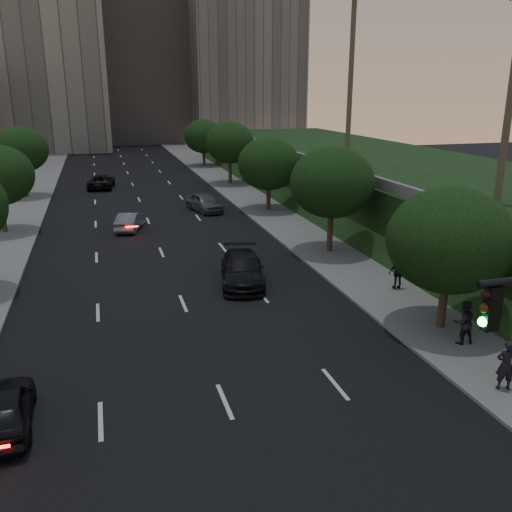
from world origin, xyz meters
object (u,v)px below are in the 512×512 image
object	(u,v)px
pedestrian_b	(464,322)
pedestrian_c	(398,273)
sedan_mid_left	(130,221)
sedan_near_left	(4,408)
sedan_near_right	(242,269)
pedestrian_a	(506,365)
sedan_far_left	(101,181)
sedan_far_right	(204,202)

from	to	relation	value
pedestrian_b	pedestrian_c	xyz separation A→B (m)	(0.75, 6.32, -0.04)
sedan_mid_left	pedestrian_b	bearing A→B (deg)	132.95
sedan_near_left	pedestrian_b	world-z (taller)	pedestrian_b
sedan_near_right	pedestrian_a	world-z (taller)	pedestrian_a
pedestrian_a	pedestrian_b	distance (m)	3.49
sedan_mid_left	pedestrian_c	size ratio (longest dim) A/B	2.36
sedan_far_left	pedestrian_a	size ratio (longest dim) A/B	2.88
pedestrian_c	sedan_far_left	bearing A→B (deg)	-60.71
sedan_near_left	sedan_near_right	distance (m)	14.76
sedan_mid_left	sedan_far_left	world-z (taller)	sedan_far_left
pedestrian_a	pedestrian_c	xyz separation A→B (m)	(1.58, 9.71, -0.03)
sedan_far_left	pedestrian_c	world-z (taller)	pedestrian_c
sedan_near_right	pedestrian_b	bearing A→B (deg)	-43.83
sedan_mid_left	sedan_far_left	distance (m)	18.99
sedan_near_left	pedestrian_a	distance (m)	16.30
sedan_mid_left	sedan_near_right	world-z (taller)	sedan_near_right
sedan_near_right	pedestrian_b	distance (m)	11.77
pedestrian_b	pedestrian_c	distance (m)	6.37
sedan_near_left	pedestrian_a	bearing A→B (deg)	168.71
sedan_near_right	pedestrian_a	xyz separation A→B (m)	(5.81, -13.11, 0.26)
pedestrian_a	pedestrian_c	distance (m)	9.84
sedan_far_right	pedestrian_c	bearing A→B (deg)	-89.79
sedan_far_left	sedan_far_right	xyz separation A→B (m)	(8.26, -14.13, 0.06)
sedan_far_left	pedestrian_a	bearing A→B (deg)	113.34
sedan_far_left	sedan_near_right	bearing A→B (deg)	109.70
sedan_far_left	sedan_near_right	xyz separation A→B (m)	(6.78, -32.40, 0.07)
sedan_far_left	sedan_mid_left	bearing A→B (deg)	103.18
sedan_near_left	pedestrian_a	world-z (taller)	pedestrian_a
sedan_mid_left	pedestrian_b	xyz separation A→B (m)	(11.66, -23.21, 0.39)
pedestrian_b	sedan_near_right	bearing A→B (deg)	-49.29
sedan_mid_left	pedestrian_b	distance (m)	25.98
pedestrian_b	sedan_near_left	bearing A→B (deg)	9.32
sedan_mid_left	sedan_near_right	size ratio (longest dim) A/B	0.75
sedan_near_left	sedan_far_right	xyz separation A→B (m)	(11.76, 28.86, 0.08)
sedan_near_left	pedestrian_c	bearing A→B (deg)	-160.24
sedan_far_right	pedestrian_b	size ratio (longest dim) A/B	2.51
sedan_near_left	sedan_mid_left	xyz separation A→B (m)	(5.26, 24.08, -0.02)
sedan_mid_left	sedan_far_left	xyz separation A→B (m)	(-1.75, 18.90, 0.04)
pedestrian_a	pedestrian_c	size ratio (longest dim) A/B	1.03
sedan_near_left	sedan_far_right	bearing A→B (deg)	-114.55
sedan_far_right	pedestrian_c	world-z (taller)	pedestrian_c
sedan_near_right	sedan_far_right	world-z (taller)	sedan_near_right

